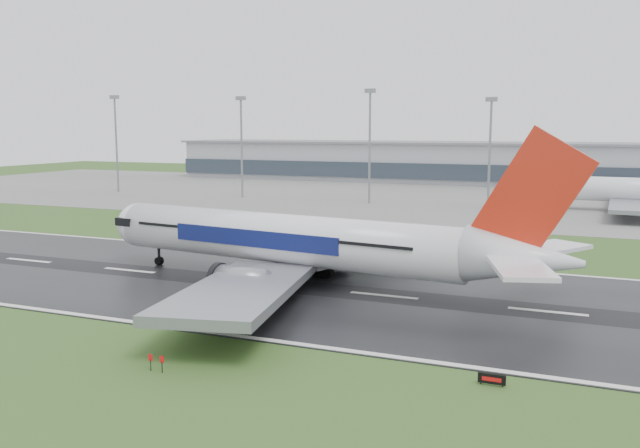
% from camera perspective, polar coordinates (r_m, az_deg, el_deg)
% --- Properties ---
extents(ground, '(520.00, 520.00, 0.00)m').
position_cam_1_polar(ground, '(93.69, -6.34, -5.01)').
color(ground, '#2B4C1C').
rests_on(ground, ground).
extents(runway, '(400.00, 45.00, 0.10)m').
position_cam_1_polar(runway, '(93.68, -6.34, -4.99)').
color(runway, black).
rests_on(runway, ground).
extents(apron, '(400.00, 130.00, 0.08)m').
position_cam_1_polar(apron, '(210.71, 10.10, 2.33)').
color(apron, slate).
rests_on(apron, ground).
extents(terminal, '(240.00, 36.00, 15.00)m').
position_cam_1_polar(terminal, '(268.95, 12.86, 5.11)').
color(terminal, '#91939B').
rests_on(terminal, ground).
extents(main_airliner, '(78.02, 75.15, 20.63)m').
position_cam_1_polar(main_airliner, '(89.26, -0.79, 1.17)').
color(main_airliner, white).
rests_on(main_airliner, runway).
extents(parked_airliner, '(63.10, 59.04, 17.90)m').
position_cam_1_polar(parked_airliner, '(187.07, 25.04, 3.70)').
color(parked_airliner, silver).
rests_on(parked_airliner, apron).
extents(runway_sign, '(2.30, 0.74, 1.04)m').
position_cam_1_polar(runway_sign, '(58.96, 14.53, -12.82)').
color(runway_sign, black).
rests_on(runway_sign, ground).
extents(floodmast_0, '(0.64, 0.64, 30.77)m').
position_cam_1_polar(floodmast_0, '(232.28, -17.08, 6.43)').
color(floodmast_0, gray).
rests_on(floodmast_0, ground).
extents(floodmast_1, '(0.64, 0.64, 29.63)m').
position_cam_1_polar(floodmast_1, '(205.74, -6.75, 6.38)').
color(floodmast_1, gray).
rests_on(floodmast_1, ground).
extents(floodmast_2, '(0.64, 0.64, 31.01)m').
position_cam_1_polar(floodmast_2, '(189.29, 4.28, 6.47)').
color(floodmast_2, gray).
rests_on(floodmast_2, ground).
extents(floodmast_3, '(0.64, 0.64, 28.15)m').
position_cam_1_polar(floodmast_3, '(181.87, 14.36, 5.71)').
color(floodmast_3, gray).
rests_on(floodmast_3, ground).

